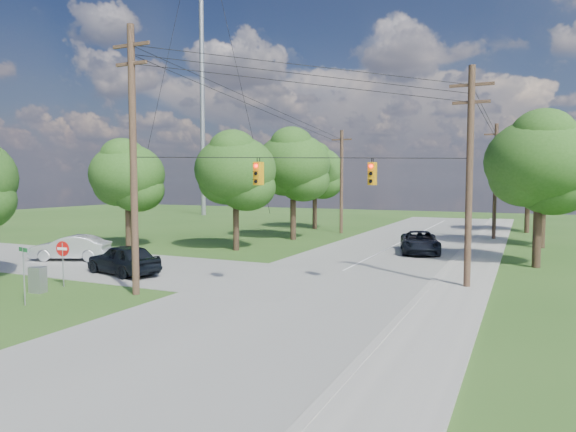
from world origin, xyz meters
The scene contains 23 objects.
ground centered at (0.00, 0.00, 0.00)m, with size 140.00×140.00×0.00m, color #2A4F1A.
main_road centered at (2.00, 5.00, 0.01)m, with size 10.00×100.00×0.03m, color gray.
sidewalk_east centered at (8.70, 5.00, 0.06)m, with size 2.60×100.00×0.12m, color #A6A29B.
pole_sw centered at (-4.60, 0.40, 6.23)m, with size 2.00×0.32×12.00m.
pole_ne centered at (8.90, 8.00, 5.47)m, with size 2.00×0.32×10.50m.
pole_north_e centered at (8.90, 30.00, 5.13)m, with size 2.00×0.32×10.00m.
pole_north_w centered at (-5.00, 30.00, 5.13)m, with size 2.00×0.32×10.00m.
power_lines centered at (1.50, 11.54, 9.15)m, with size 13.93×29.62×4.93m.
traffic_signals centered at (2.55, 4.43, 5.50)m, with size 4.91×3.27×1.05m.
radio_mast centered at (-32.00, 46.00, 22.50)m, with size 0.70×0.70×45.00m, color #929698.
tree_w_near centered at (-8.00, 15.00, 5.92)m, with size 6.00×6.00×8.40m.
tree_w_mid centered at (-7.00, 23.00, 6.58)m, with size 6.40×6.40×9.22m.
tree_w_far centered at (-9.00, 33.00, 6.25)m, with size 6.00×6.00×8.73m.
tree_e_near centered at (12.00, 16.00, 6.25)m, with size 6.20×6.20×8.81m.
tree_e_mid centered at (12.50, 26.00, 6.91)m, with size 6.60×6.60×9.64m.
tree_e_far centered at (11.50, 38.00, 5.92)m, with size 5.80×5.80×8.32m.
tree_cross_n centered at (-16.00, 12.50, 5.59)m, with size 5.60×5.60×7.91m.
car_cross_dark centered at (-8.54, 3.88, 0.87)m, with size 1.98×4.91×1.67m, color black.
car_cross_silver centered at (-15.20, 6.34, 0.83)m, with size 1.69×4.84×1.59m, color #B8BABF.
car_main_north centered at (4.63, 19.06, 0.80)m, with size 2.55×5.53×1.54m, color black.
control_cabinet centered at (-8.94, -1.23, 0.60)m, with size 0.66×0.48×1.20m, color #929698.
do_not_enter_sign centered at (-8.92, 0.19, 1.64)m, with size 0.74×0.15×2.24m.
street_name_sign centered at (-7.33, -3.17, 1.57)m, with size 0.71×0.21×2.42m.
Camera 1 is at (11.35, -17.52, 5.17)m, focal length 32.00 mm.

